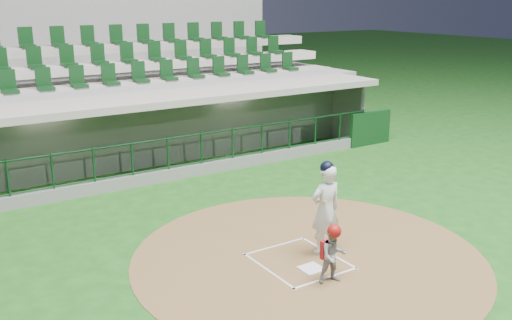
{
  "coord_description": "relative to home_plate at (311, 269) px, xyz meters",
  "views": [
    {
      "loc": [
        -6.37,
        -8.6,
        5.13
      ],
      "look_at": [
        0.84,
        2.6,
        1.3
      ],
      "focal_mm": 40.0,
      "sensor_mm": 36.0,
      "label": 1
    }
  ],
  "objects": [
    {
      "name": "batter_box_chalk",
      "position": [
        0.0,
        0.4,
        -0.0
      ],
      "size": [
        1.55,
        1.8,
        0.01
      ],
      "color": "silver",
      "rests_on": "ground"
    },
    {
      "name": "home_plate",
      "position": [
        0.0,
        0.0,
        0.0
      ],
      "size": [
        0.43,
        0.43,
        0.02
      ],
      "primitive_type": "cube",
      "color": "white",
      "rests_on": "dirt_circle"
    },
    {
      "name": "seating_deck",
      "position": [
        0.0,
        11.61,
        1.4
      ],
      "size": [
        17.0,
        6.72,
        5.15
      ],
      "color": "gray",
      "rests_on": "ground"
    },
    {
      "name": "catcher",
      "position": [
        0.01,
        -0.61,
        0.56
      ],
      "size": [
        0.61,
        0.54,
        1.14
      ],
      "color": "gray",
      "rests_on": "dirt_circle"
    },
    {
      "name": "dirt_circle",
      "position": [
        0.3,
        0.5,
        -0.02
      ],
      "size": [
        7.2,
        7.2,
        0.01
      ],
      "primitive_type": "cylinder",
      "color": "brown",
      "rests_on": "ground"
    },
    {
      "name": "ground",
      "position": [
        0.0,
        0.7,
        -0.02
      ],
      "size": [
        120.0,
        120.0,
        0.0
      ],
      "primitive_type": "plane",
      "color": "#174914",
      "rests_on": "ground"
    },
    {
      "name": "batter",
      "position": [
        0.69,
        0.46,
        0.97
      ],
      "size": [
        0.9,
        0.89,
        1.97
      ],
      "color": "white",
      "rests_on": "dirt_circle"
    },
    {
      "name": "dugout_structure",
      "position": [
        -0.08,
        8.54,
        0.93
      ],
      "size": [
        16.4,
        3.7,
        3.0
      ],
      "color": "slate",
      "rests_on": "ground"
    }
  ]
}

